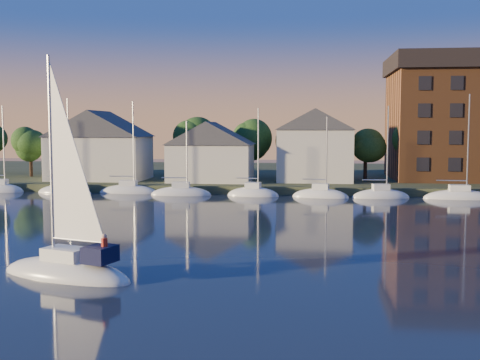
% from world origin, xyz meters
% --- Properties ---
extents(ground, '(260.00, 260.00, 0.00)m').
position_xyz_m(ground, '(0.00, 0.00, 0.00)').
color(ground, black).
rests_on(ground, ground).
extents(shoreline_land, '(160.00, 50.00, 2.00)m').
position_xyz_m(shoreline_land, '(0.00, 75.00, 0.00)').
color(shoreline_land, '#323B22').
rests_on(shoreline_land, ground).
extents(wooden_dock, '(120.00, 3.00, 1.00)m').
position_xyz_m(wooden_dock, '(0.00, 52.00, 0.00)').
color(wooden_dock, brown).
rests_on(wooden_dock, ground).
extents(clubhouse_west, '(13.65, 9.45, 9.64)m').
position_xyz_m(clubhouse_west, '(-22.00, 58.00, 5.93)').
color(clubhouse_west, beige).
rests_on(clubhouse_west, shoreline_land).
extents(clubhouse_centre, '(11.55, 8.40, 8.08)m').
position_xyz_m(clubhouse_centre, '(-6.00, 57.00, 5.13)').
color(clubhouse_centre, beige).
rests_on(clubhouse_centre, shoreline_land).
extents(clubhouse_east, '(10.50, 8.40, 9.80)m').
position_xyz_m(clubhouse_east, '(8.00, 59.00, 6.00)').
color(clubhouse_east, beige).
rests_on(clubhouse_east, shoreline_land).
extents(tree_line, '(93.40, 5.40, 8.90)m').
position_xyz_m(tree_line, '(2.00, 63.00, 7.18)').
color(tree_line, '#382619').
rests_on(tree_line, shoreline_land).
extents(moored_fleet, '(79.50, 2.40, 12.05)m').
position_xyz_m(moored_fleet, '(-4.00, 49.00, 0.10)').
color(moored_fleet, silver).
rests_on(moored_fleet, ground).
extents(hero_sailboat, '(8.94, 5.25, 13.39)m').
position_xyz_m(hero_sailboat, '(-5.98, 8.08, 0.57)').
color(hero_sailboat, silver).
rests_on(hero_sailboat, ground).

